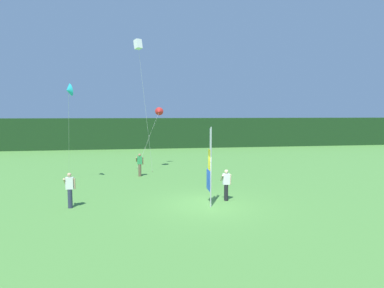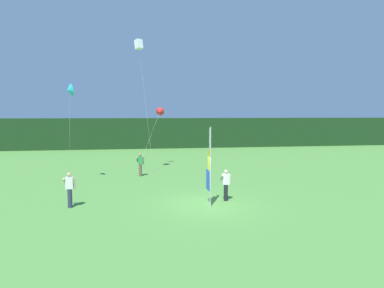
# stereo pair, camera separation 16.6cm
# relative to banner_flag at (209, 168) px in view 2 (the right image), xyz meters

# --- Properties ---
(ground_plane) EXTENTS (120.00, 120.00, 0.00)m
(ground_plane) POSITION_rel_banner_flag_xyz_m (-0.05, 0.16, -1.92)
(ground_plane) COLOR #518E3D
(distant_treeline) EXTENTS (80.00, 2.40, 4.04)m
(distant_treeline) POSITION_rel_banner_flag_xyz_m (-0.05, 28.50, 0.10)
(distant_treeline) COLOR #193819
(distant_treeline) RESTS_ON ground
(banner_flag) EXTENTS (0.06, 1.03, 4.00)m
(banner_flag) POSITION_rel_banner_flag_xyz_m (0.00, 0.00, 0.00)
(banner_flag) COLOR #B7B7BC
(banner_flag) RESTS_ON ground
(person_near_banner) EXTENTS (0.55, 0.48, 1.76)m
(person_near_banner) POSITION_rel_banner_flag_xyz_m (-6.88, 0.64, -0.98)
(person_near_banner) COLOR #2D334C
(person_near_banner) RESTS_ON ground
(person_mid_field) EXTENTS (0.55, 0.48, 1.68)m
(person_mid_field) POSITION_rel_banner_flag_xyz_m (1.06, 0.74, -1.02)
(person_mid_field) COLOR black
(person_mid_field) RESTS_ON ground
(person_far_left) EXTENTS (0.55, 0.48, 1.70)m
(person_far_left) POSITION_rel_banner_flag_xyz_m (-3.48, 8.35, -1.01)
(person_far_left) COLOR brown
(person_far_left) RESTS_ON ground
(kite_red_delta_0) EXTENTS (2.36, 1.52, 5.20)m
(kite_red_delta_0) POSITION_rel_banner_flag_xyz_m (-1.75, 12.97, 2.88)
(kite_red_delta_0) COLOR brown
(kite_red_delta_0) RESTS_ON ground
(kite_cyan_delta_1) EXTENTS (1.17, 3.45, 6.58)m
(kite_cyan_delta_1) POSITION_rel_banner_flag_xyz_m (-7.93, 6.40, 4.22)
(kite_cyan_delta_1) COLOR brown
(kite_cyan_delta_1) RESTS_ON ground
(kite_white_box_2) EXTENTS (1.35, 1.71, 10.02)m
(kite_white_box_2) POSITION_rel_banner_flag_xyz_m (-3.47, 8.69, 7.68)
(kite_white_box_2) COLOR brown
(kite_white_box_2) RESTS_ON ground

